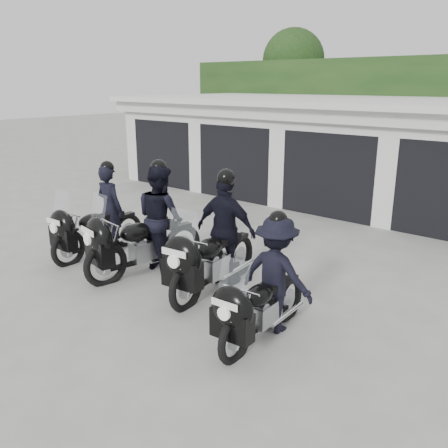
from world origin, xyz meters
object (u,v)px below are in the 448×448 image
Objects in this scene: police_bike_a at (98,218)px; police_bike_b at (151,225)px; police_bike_c at (219,238)px; police_bike_d at (270,283)px.

police_bike_a is 1.51m from police_bike_b.
police_bike_c is (2.97, 0.32, 0.11)m from police_bike_a.
police_bike_a is 1.08× the size of police_bike_d.
police_bike_a is at bearing -166.48° from police_bike_b.
police_bike_a is 0.93× the size of police_bike_c.
police_bike_a is 0.92× the size of police_bike_b.
police_bike_d is (3.03, -0.53, -0.13)m from police_bike_b.
police_bike_d is at bearing 0.28° from police_bike_b.
police_bike_c reaches higher than police_bike_d.
police_bike_a is 4.55m from police_bike_d.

